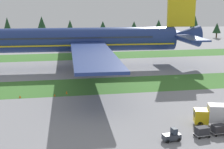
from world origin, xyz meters
TOP-DOWN VIEW (x-y plane):
  - grass_strip_near at (0.00, 42.75)m, footprint 320.00×15.61m
  - grass_strip_far at (0.00, 85.98)m, footprint 320.00×15.61m
  - airliner at (-8.02, 64.25)m, footprint 71.85×88.19m
  - baggage_tug at (-0.31, 8.89)m, footprint 2.74×1.62m
  - cargo_dolly_lead at (4.67, 9.53)m, footprint 2.37×1.77m
  - cargo_dolly_second at (7.55, 9.90)m, footprint 2.37×1.77m
  - catering_truck at (8.93, 13.41)m, footprint 7.32×4.15m
  - taxiway_marker_0 at (-14.22, 36.90)m, footprint 0.44×0.44m
  - taxiway_marker_1 at (-16.84, 35.56)m, footprint 0.44×0.44m
  - taxiway_marker_2 at (-24.03, 35.56)m, footprint 0.44×0.44m
  - distant_tree_line at (5.60, 129.76)m, footprint 202.29×11.17m

SIDE VIEW (x-z plane):
  - grass_strip_near at x=0.00m, z-range 0.00..0.01m
  - grass_strip_far at x=0.00m, z-range 0.00..0.01m
  - taxiway_marker_1 at x=-16.84m, z-range 0.00..0.47m
  - taxiway_marker_2 at x=-24.03m, z-range 0.00..0.60m
  - taxiway_marker_0 at x=-14.22m, z-range 0.00..0.63m
  - baggage_tug at x=-0.31m, z-range -0.17..1.80m
  - cargo_dolly_lead at x=4.67m, z-range 0.14..1.69m
  - cargo_dolly_second at x=7.55m, z-range 0.14..1.69m
  - catering_truck at x=8.93m, z-range 0.16..3.74m
  - distant_tree_line at x=5.60m, z-range 0.51..13.22m
  - airliner at x=-8.02m, z-range -3.40..20.61m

